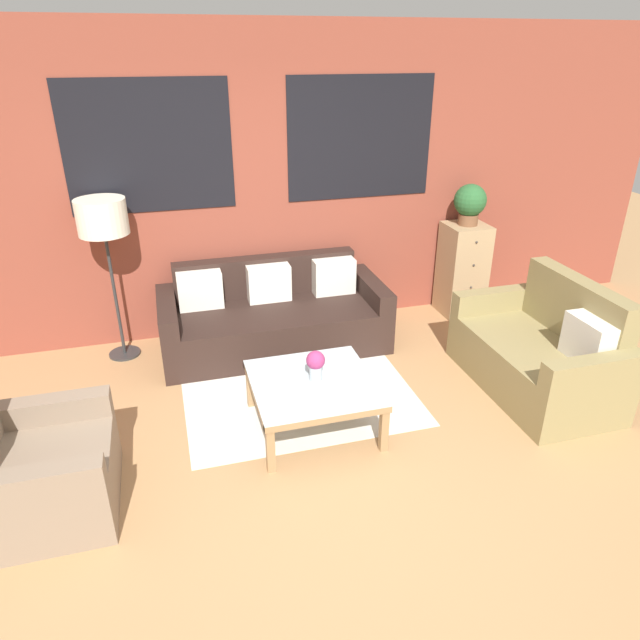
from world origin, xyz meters
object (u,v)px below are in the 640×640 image
armchair_corner (37,472)px  drawer_cabinet (462,269)px  flower_vase (316,364)px  potted_plant (470,203)px  couch_dark (273,317)px  coffee_table (313,388)px  settee_vintage (541,354)px  floor_lamp (103,223)px

armchair_corner → drawer_cabinet: 4.30m
drawer_cabinet → flower_vase: size_ratio=4.17×
drawer_cabinet → potted_plant: size_ratio=2.36×
couch_dark → coffee_table: (0.02, -1.36, 0.05)m
coffee_table → flower_vase: bearing=37.2°
settee_vintage → armchair_corner: size_ratio=1.66×
couch_dark → flower_vase: size_ratio=8.94×
coffee_table → armchair_corner: bearing=-168.8°
settee_vintage → potted_plant: 1.77m
settee_vintage → drawer_cabinet: bearing=86.2°
coffee_table → flower_vase: size_ratio=3.82×
armchair_corner → potted_plant: 4.39m
drawer_cabinet → potted_plant: 0.70m
couch_dark → floor_lamp: 1.69m
armchair_corner → drawer_cabinet: bearing=26.5°
couch_dark → armchair_corner: size_ratio=2.40×
drawer_cabinet → potted_plant: potted_plant is taller
coffee_table → couch_dark: bearing=90.7°
settee_vintage → couch_dark: bearing=145.7°
floor_lamp → flower_vase: floor_lamp is taller
potted_plant → floor_lamp: bearing=-179.7°
coffee_table → drawer_cabinet: size_ratio=0.92×
armchair_corner → settee_vintage: bearing=5.9°
couch_dark → flower_vase: bearing=-88.1°
settee_vintage → floor_lamp: size_ratio=0.98×
floor_lamp → drawer_cabinet: size_ratio=1.51×
potted_plant → armchair_corner: bearing=-153.5°
coffee_table → floor_lamp: floor_lamp is taller
settee_vintage → flower_vase: bearing=-179.8°
couch_dark → armchair_corner: armchair_corner is taller
armchair_corner → potted_plant: potted_plant is taller
floor_lamp → drawer_cabinet: floor_lamp is taller
coffee_table → potted_plant: bearing=37.5°
drawer_cabinet → flower_vase: drawer_cabinet is taller
armchair_corner → potted_plant: size_ratio=2.11×
coffee_table → potted_plant: size_ratio=2.16×
settee_vintage → armchair_corner: (-3.74, -0.38, -0.03)m
couch_dark → floor_lamp: size_ratio=1.42×
couch_dark → armchair_corner: bearing=-136.2°
coffee_table → flower_vase: 0.19m
potted_plant → drawer_cabinet: bearing=-90.0°
coffee_table → floor_lamp: (-1.39, 1.54, 0.92)m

